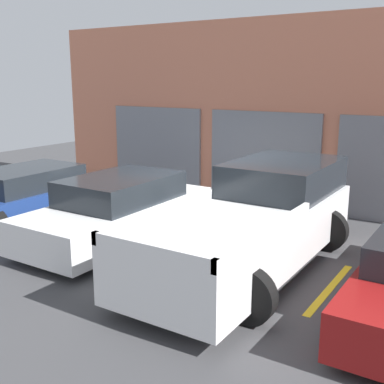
# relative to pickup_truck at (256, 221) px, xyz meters

# --- Properties ---
(ground_plane) EXTENTS (28.00, 28.00, 0.00)m
(ground_plane) POSITION_rel_pickup_truck_xyz_m (-1.46, 0.95, -0.81)
(ground_plane) COLOR #3D3D3F
(shophouse_building) EXTENTS (14.11, 0.68, 4.73)m
(shophouse_building) POSITION_rel_pickup_truck_xyz_m (-1.47, 4.23, 1.51)
(shophouse_building) COLOR #D17A5B
(shophouse_building) RESTS_ON ground
(pickup_truck) EXTENTS (2.49, 5.50, 1.70)m
(pickup_truck) POSITION_rel_pickup_truck_xyz_m (0.00, 0.00, 0.00)
(pickup_truck) COLOR white
(pickup_truck) RESTS_ON ground
(sedan_white) EXTENTS (2.27, 4.33, 1.32)m
(sedan_white) POSITION_rel_pickup_truck_xyz_m (-2.92, -0.28, -0.18)
(sedan_white) COLOR white
(sedan_white) RESTS_ON ground
(van_right) EXTENTS (2.14, 4.30, 1.19)m
(van_right) POSITION_rel_pickup_truck_xyz_m (-5.83, -0.28, -0.24)
(van_right) COLOR navy
(van_right) RESTS_ON ground
(parking_stripe_left) EXTENTS (0.12, 2.20, 0.01)m
(parking_stripe_left) POSITION_rel_pickup_truck_xyz_m (-4.38, -0.31, -0.80)
(parking_stripe_left) COLOR gold
(parking_stripe_left) RESTS_ON ground
(parking_stripe_centre) EXTENTS (0.12, 2.20, 0.01)m
(parking_stripe_centre) POSITION_rel_pickup_truck_xyz_m (-1.46, -0.31, -0.80)
(parking_stripe_centre) COLOR gold
(parking_stripe_centre) RESTS_ON ground
(parking_stripe_right) EXTENTS (0.12, 2.20, 0.01)m
(parking_stripe_right) POSITION_rel_pickup_truck_xyz_m (1.46, -0.31, -0.80)
(parking_stripe_right) COLOR gold
(parking_stripe_right) RESTS_ON ground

